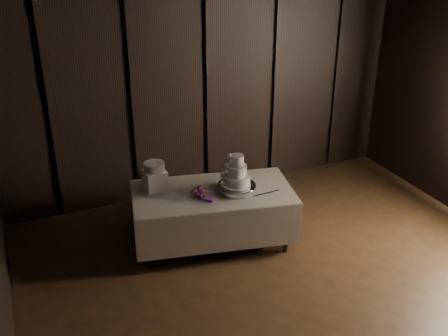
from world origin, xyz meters
TOP-DOWN VIEW (x-y plane):
  - room at (0.00, 0.00)m, footprint 6.08×7.08m
  - display_table at (-0.53, 1.98)m, footprint 2.15×1.41m
  - cake_stand at (-0.26, 1.86)m, footprint 0.60×0.60m
  - wedding_cake at (-0.29, 1.84)m, footprint 0.38×0.33m
  - bouquet at (-0.72, 1.92)m, footprint 0.46×0.44m
  - box_pedestal at (-1.16, 2.32)m, footprint 0.28×0.28m
  - small_cake at (-1.16, 2.32)m, footprint 0.29×0.29m
  - cake_knife at (0.00, 1.66)m, footprint 0.37×0.04m

SIDE VIEW (x-z plane):
  - display_table at x=-0.53m, z-range 0.04..0.80m
  - cake_knife at x=0.00m, z-range 0.76..0.77m
  - cake_stand at x=-0.26m, z-range 0.76..0.85m
  - bouquet at x=-0.72m, z-range 0.73..0.90m
  - box_pedestal at x=-1.16m, z-range 0.76..1.01m
  - wedding_cake at x=-0.29m, z-range 0.81..1.21m
  - small_cake at x=-1.16m, z-range 1.01..1.11m
  - room at x=0.00m, z-range -0.04..3.04m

